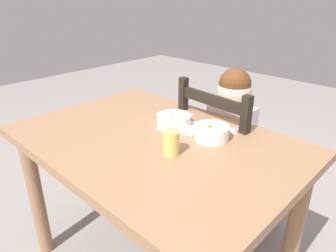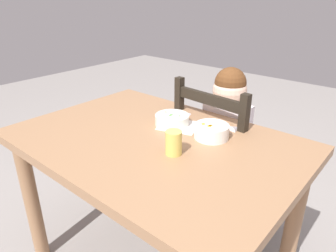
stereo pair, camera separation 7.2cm
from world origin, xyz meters
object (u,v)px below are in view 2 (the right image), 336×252
dining_table (155,162)px  bowl_of_carrots (212,131)px  dining_chair (221,161)px  spoon (201,129)px  child_figure (224,131)px  bowl_of_peas (172,119)px  drinking_cup (174,143)px

dining_table → bowl_of_carrots: bearing=41.9°
dining_chair → spoon: 0.40m
child_figure → bowl_of_carrots: 0.34m
bowl_of_peas → child_figure: bearing=70.0°
dining_table → dining_chair: dining_chair is taller
dining_table → child_figure: bearing=81.0°
dining_chair → spoon: (0.04, -0.27, 0.29)m
bowl_of_peas → drinking_cup: bearing=-49.1°
dining_table → spoon: size_ratio=9.60×
bowl_of_carrots → spoon: bowl_of_carrots is taller
dining_table → drinking_cup: size_ratio=12.81×
bowl_of_peas → spoon: 0.14m
dining_chair → drinking_cup: size_ratio=9.75×
child_figure → bowl_of_carrots: (0.11, -0.29, 0.13)m
bowl_of_peas → spoon: bowl_of_peas is taller
child_figure → spoon: (0.03, -0.26, 0.11)m
dining_table → bowl_of_carrots: (0.18, 0.16, 0.15)m
dining_table → spoon: bearing=61.9°
dining_table → bowl_of_peas: bowl_of_peas is taller
dining_table → child_figure: 0.46m
spoon → dining_chair: bearing=97.6°
bowl_of_peas → bowl_of_carrots: bearing=-0.0°
dining_chair → spoon: bearing=-82.4°
dining_table → child_figure: child_figure is taller
child_figure → spoon: size_ratio=7.76×
dining_chair → spoon: size_ratio=7.31×
dining_chair → bowl_of_peas: (-0.10, -0.30, 0.31)m
dining_chair → bowl_of_peas: size_ratio=5.85×
dining_chair → drinking_cup: dining_chair is taller
bowl_of_peas → spoon: (0.14, 0.03, -0.02)m
bowl_of_peas → bowl_of_carrots: size_ratio=1.08×
dining_chair → bowl_of_carrots: bearing=-69.8°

